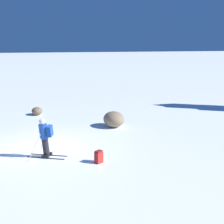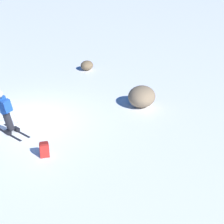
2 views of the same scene
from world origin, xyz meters
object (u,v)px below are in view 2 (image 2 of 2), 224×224
spare_backpack (44,150)px  exposed_boulder_1 (87,65)px  skier (5,110)px  exposed_boulder_0 (142,96)px

spare_backpack → exposed_boulder_1: size_ratio=0.62×
skier → exposed_boulder_1: skier is taller
skier → spare_backpack: skier is taller
exposed_boulder_1 → skier: bearing=-1.4°
spare_backpack → exposed_boulder_0: size_ratio=0.37×
exposed_boulder_0 → exposed_boulder_1: 5.84m
spare_backpack → exposed_boulder_0: bearing=35.8°
spare_backpack → exposed_boulder_1: (-9.30, -1.74, 0.02)m
spare_backpack → exposed_boulder_0: exposed_boulder_0 is taller
exposed_boulder_0 → skier: bearing=-46.7°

